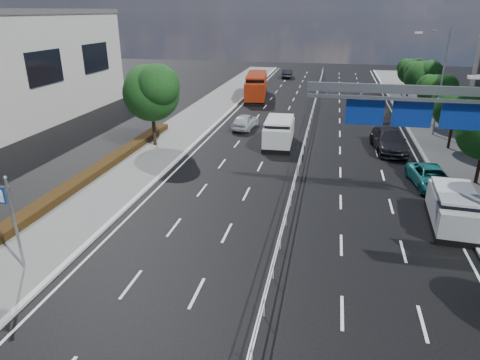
# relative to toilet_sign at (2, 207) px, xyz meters

# --- Properties ---
(ground) EXTENTS (160.00, 160.00, 0.00)m
(ground) POSITION_rel_toilet_sign_xyz_m (10.95, 0.00, -2.94)
(ground) COLOR black
(ground) RESTS_ON ground
(sidewalk_near) EXTENTS (5.00, 140.00, 0.14)m
(sidewalk_near) POSITION_rel_toilet_sign_xyz_m (-0.55, 0.00, -2.87)
(sidewalk_near) COLOR slate
(sidewalk_near) RESTS_ON ground
(kerb_near) EXTENTS (0.25, 140.00, 0.15)m
(kerb_near) POSITION_rel_toilet_sign_xyz_m (1.95, 0.00, -2.87)
(kerb_near) COLOR silver
(kerb_near) RESTS_ON ground
(median_fence) EXTENTS (0.05, 85.00, 1.02)m
(median_fence) POSITION_rel_toilet_sign_xyz_m (10.95, 22.50, -2.42)
(median_fence) COLOR silver
(median_fence) RESTS_ON ground
(hedge_near) EXTENTS (1.00, 36.00, 0.44)m
(hedge_near) POSITION_rel_toilet_sign_xyz_m (-2.35, 5.00, -2.58)
(hedge_near) COLOR black
(hedge_near) RESTS_ON sidewalk_near
(toilet_sign) EXTENTS (1.62, 0.18, 4.34)m
(toilet_sign) POSITION_rel_toilet_sign_xyz_m (0.00, 0.00, 0.00)
(toilet_sign) COLOR gray
(toilet_sign) RESTS_ON ground
(overhead_gantry) EXTENTS (10.24, 0.38, 7.45)m
(overhead_gantry) POSITION_rel_toilet_sign_xyz_m (17.69, 10.05, 2.66)
(overhead_gantry) COLOR gray
(overhead_gantry) RESTS_ON ground
(streetlight_far) EXTENTS (2.78, 2.40, 9.00)m
(streetlight_far) POSITION_rel_toilet_sign_xyz_m (21.46, 26.00, 2.27)
(streetlight_far) COLOR gray
(streetlight_far) RESTS_ON ground
(near_tree_back) EXTENTS (4.84, 4.51, 6.69)m
(near_tree_back) POSITION_rel_toilet_sign_xyz_m (-0.99, 17.97, 1.67)
(near_tree_back) COLOR black
(near_tree_back) RESTS_ON ground
(far_tree_e) EXTENTS (3.63, 3.38, 5.13)m
(far_tree_e) POSITION_rel_toilet_sign_xyz_m (22.20, 21.98, 0.61)
(far_tree_e) COLOR black
(far_tree_e) RESTS_ON ground
(far_tree_f) EXTENTS (3.52, 3.28, 5.02)m
(far_tree_f) POSITION_rel_toilet_sign_xyz_m (22.20, 29.48, 0.55)
(far_tree_f) COLOR black
(far_tree_f) RESTS_ON ground
(far_tree_g) EXTENTS (3.96, 3.69, 5.45)m
(far_tree_g) POSITION_rel_toilet_sign_xyz_m (22.20, 36.98, 0.81)
(far_tree_g) COLOR black
(far_tree_g) RESTS_ON ground
(far_tree_h) EXTENTS (3.41, 3.18, 4.91)m
(far_tree_h) POSITION_rel_toilet_sign_xyz_m (22.20, 44.48, 0.48)
(far_tree_h) COLOR black
(far_tree_h) RESTS_ON ground
(white_minivan) EXTENTS (2.38, 5.20, 2.23)m
(white_minivan) POSITION_rel_toilet_sign_xyz_m (8.79, 20.40, -1.85)
(white_minivan) COLOR black
(white_minivan) RESTS_ON ground
(red_bus) EXTENTS (3.63, 10.33, 3.02)m
(red_bus) POSITION_rel_toilet_sign_xyz_m (3.45, 39.89, -1.37)
(red_bus) COLOR black
(red_bus) RESTS_ON ground
(near_car_silver) EXTENTS (2.19, 4.34, 1.42)m
(near_car_silver) POSITION_rel_toilet_sign_xyz_m (5.04, 25.01, -2.24)
(near_car_silver) COLOR silver
(near_car_silver) RESTS_ON ground
(near_car_dark) EXTENTS (1.53, 4.16, 1.36)m
(near_car_dark) POSITION_rel_toilet_sign_xyz_m (5.36, 58.29, -2.26)
(near_car_dark) COLOR black
(near_car_dark) RESTS_ON ground
(silver_minivan) EXTENTS (2.29, 4.83, 1.96)m
(silver_minivan) POSITION_rel_toilet_sign_xyz_m (19.25, 8.21, -1.98)
(silver_minivan) COLOR black
(silver_minivan) RESTS_ON ground
(parked_car_teal) EXTENTS (2.72, 4.82, 1.27)m
(parked_car_teal) POSITION_rel_toilet_sign_xyz_m (19.25, 13.53, -2.31)
(parked_car_teal) COLOR #196F72
(parked_car_teal) RESTS_ON ground
(parked_car_dark) EXTENTS (2.86, 5.83, 1.63)m
(parked_car_dark) POSITION_rel_toilet_sign_xyz_m (17.45, 20.78, -2.13)
(parked_car_dark) COLOR black
(parked_car_dark) RESTS_ON ground
(pedestrian_b) EXTENTS (1.12, 1.07, 1.82)m
(pedestrian_b) POSITION_rel_toilet_sign_xyz_m (23.43, 20.52, -1.90)
(pedestrian_b) COLOR gray
(pedestrian_b) RESTS_ON sidewalk_far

